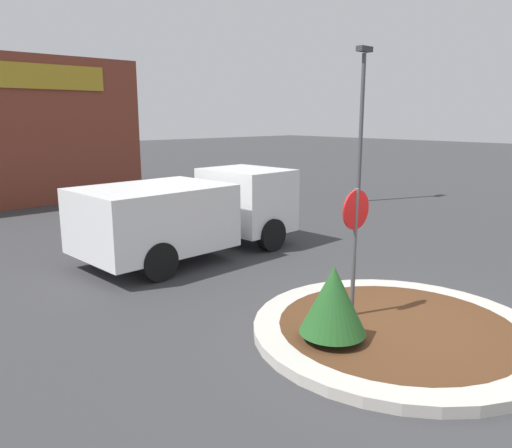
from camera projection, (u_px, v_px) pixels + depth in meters
ground_plane at (396, 335)px, 7.85m from camera, size 120.00×120.00×0.00m
traffic_island at (397, 330)px, 7.83m from camera, size 4.51×4.51×0.16m
stop_sign at (355, 233)px, 7.93m from camera, size 0.64×0.07×2.26m
island_shrub at (333, 300)px, 7.18m from camera, size 0.98×0.98×1.12m
utility_truck at (191, 212)px, 12.10m from camera, size 5.58×2.60×2.00m
light_pole at (362, 112)px, 19.39m from camera, size 0.70×0.30×5.96m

